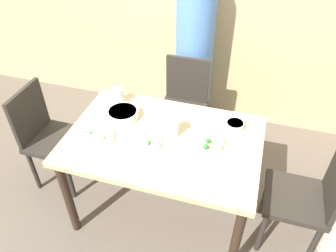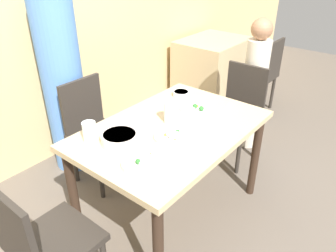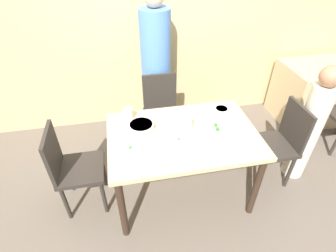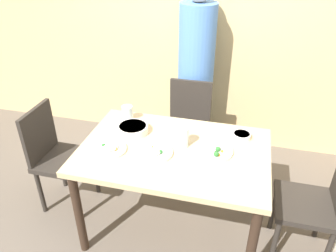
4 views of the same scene
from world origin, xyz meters
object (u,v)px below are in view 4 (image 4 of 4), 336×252
at_px(glass_water_tall, 182,137).
at_px(bowl_curry, 133,129).
at_px(chair_child_spot, 318,202).
at_px(chair_adult_spot, 187,125).
at_px(plate_rice_adult, 213,150).
at_px(person_adult, 195,80).

bearing_deg(glass_water_tall, bowl_curry, 168.06).
bearing_deg(chair_child_spot, chair_adult_spot, -126.09).
bearing_deg(plate_rice_adult, glass_water_tall, 175.61).
distance_m(chair_adult_spot, plate_rice_adult, 0.84).
bearing_deg(person_adult, plate_rice_adult, -73.44).
relative_size(chair_child_spot, glass_water_tall, 6.08).
distance_m(bowl_curry, glass_water_tall, 0.40).
relative_size(chair_child_spot, plate_rice_adult, 3.33).
bearing_deg(bowl_curry, chair_adult_spot, 65.54).
bearing_deg(plate_rice_adult, chair_child_spot, -1.87).
height_order(bowl_curry, plate_rice_adult, bowl_curry).
distance_m(chair_child_spot, bowl_curry, 1.35).
height_order(chair_adult_spot, person_adult, person_adult).
height_order(person_adult, plate_rice_adult, person_adult).
xyz_separation_m(bowl_curry, glass_water_tall, (0.39, -0.08, 0.04)).
bearing_deg(person_adult, glass_water_tall, -84.45).
bearing_deg(person_adult, bowl_curry, -106.43).
xyz_separation_m(chair_adult_spot, person_adult, (0.00, 0.34, 0.31)).
distance_m(person_adult, glass_water_tall, 1.06).
distance_m(person_adult, bowl_curry, 1.01).
xyz_separation_m(chair_adult_spot, plate_rice_adult, (0.32, -0.73, 0.28)).
height_order(chair_child_spot, glass_water_tall, glass_water_tall).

